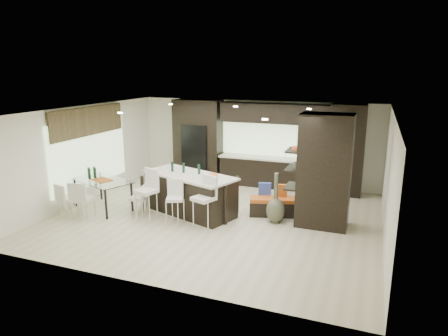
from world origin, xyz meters
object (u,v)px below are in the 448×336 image
at_px(bench, 273,206).
at_px(stool_mid, 175,207).
at_px(chair_near, 83,201).
at_px(stool_left, 147,200).
at_px(floor_vase, 276,198).
at_px(chair_far, 68,201).
at_px(kitchen_island, 190,194).
at_px(dining_table, 103,194).
at_px(stool_right, 204,208).
at_px(chair_end, 139,200).

bearing_deg(bench, stool_mid, -162.14).
distance_m(stool_mid, chair_near, 2.38).
height_order(stool_left, floor_vase, floor_vase).
distance_m(bench, chair_far, 5.29).
bearing_deg(bench, kitchen_island, 179.35).
xyz_separation_m(stool_left, bench, (2.86, 1.47, -0.29)).
distance_m(stool_left, dining_table, 1.59).
relative_size(kitchen_island, stool_left, 2.41).
height_order(kitchen_island, floor_vase, floor_vase).
relative_size(floor_vase, chair_near, 1.39).
bearing_deg(chair_near, chair_far, 167.67).
bearing_deg(stool_right, stool_left, -159.20).
height_order(chair_near, chair_far, chair_near).
height_order(bench, chair_near, chair_near).
bearing_deg(chair_end, chair_near, 115.37).
bearing_deg(bench, stool_left, -169.43).
distance_m(stool_right, floor_vase, 1.78).
height_order(kitchen_island, dining_table, kitchen_island).
relative_size(stool_left, stool_mid, 1.18).
height_order(stool_mid, stool_right, stool_right).
xyz_separation_m(dining_table, chair_near, (0.00, -0.79, 0.05)).
height_order(bench, floor_vase, floor_vase).
height_order(kitchen_island, stool_left, kitchen_island).
bearing_deg(floor_vase, chair_end, -169.26).
xyz_separation_m(floor_vase, chair_near, (-4.58, -1.45, -0.18)).
relative_size(dining_table, chair_end, 2.22).
height_order(bench, chair_end, chair_end).
distance_m(dining_table, chair_far, 0.92).
distance_m(floor_vase, chair_near, 4.81).
relative_size(stool_right, bench, 0.85).
height_order(kitchen_island, stool_mid, kitchen_island).
xyz_separation_m(floor_vase, chair_end, (-3.47, -0.66, -0.25)).
distance_m(stool_left, floor_vase, 3.19).
distance_m(stool_left, chair_far, 2.12).
xyz_separation_m(kitchen_island, chair_end, (-1.21, -0.55, -0.15)).
bearing_deg(stool_right, chair_far, -152.36).
bearing_deg(chair_far, stool_mid, 25.79).
relative_size(stool_mid, bench, 0.73).
xyz_separation_m(floor_vase, dining_table, (-4.58, -0.66, -0.23)).
bearing_deg(stool_left, chair_near, -146.26).
bearing_deg(bench, floor_vase, -87.11).
relative_size(stool_right, chair_far, 1.30).
bearing_deg(stool_left, chair_far, -151.10).
bearing_deg(bench, dining_table, 177.92).
height_order(bench, dining_table, dining_table).
bearing_deg(chair_far, chair_end, 41.38).
bearing_deg(dining_table, stool_mid, 13.89).
distance_m(chair_near, chair_far, 0.52).
distance_m(stool_left, stool_mid, 0.78).
distance_m(stool_left, stool_right, 1.54).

